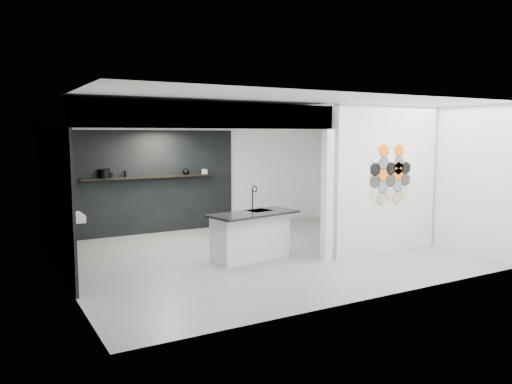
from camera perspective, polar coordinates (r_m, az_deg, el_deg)
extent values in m
cube|color=slate|center=(9.53, 0.37, -7.13)|extent=(7.00, 6.00, 0.01)
cube|color=silver|center=(9.84, 14.66, 1.39)|extent=(2.45, 0.15, 2.80)
cube|color=black|center=(11.53, -12.69, 1.07)|extent=(4.40, 0.04, 2.35)
cube|color=black|center=(9.16, -22.14, -0.68)|extent=(0.04, 4.00, 2.35)
cube|color=silver|center=(9.61, -9.46, 8.26)|extent=(4.40, 4.00, 0.40)
cube|color=silver|center=(8.94, 8.14, -0.42)|extent=(0.16, 0.16, 2.35)
cube|color=silver|center=(7.84, -4.57, 8.71)|extent=(4.40, 0.16, 0.40)
cube|color=silver|center=(9.04, -20.44, -2.78)|extent=(0.40, 0.60, 0.12)
cube|color=black|center=(11.45, -12.08, 1.67)|extent=(3.00, 0.15, 0.04)
cube|color=silver|center=(9.07, -0.61, -5.13)|extent=(1.52, 0.78, 0.83)
cube|color=black|center=(8.93, -0.30, -2.48)|extent=(1.74, 1.00, 0.04)
cube|color=black|center=(9.17, 0.37, -2.15)|extent=(0.49, 0.44, 0.01)
cylinder|color=black|center=(9.29, -0.40, -0.79)|extent=(0.03, 0.03, 0.39)
torus|color=black|center=(9.22, -0.17, 0.36)|extent=(0.04, 0.14, 0.14)
cylinder|color=black|center=(11.18, -16.95, 2.03)|extent=(0.26, 0.26, 0.20)
ellipsoid|color=black|center=(11.73, -8.00, 2.31)|extent=(0.20, 0.20, 0.14)
cylinder|color=gray|center=(11.92, -5.88, 2.34)|extent=(0.20, 0.20, 0.11)
cylinder|color=gray|center=(11.92, -5.88, 2.36)|extent=(0.11, 0.11, 0.12)
cylinder|color=black|center=(11.29, -14.73, 2.00)|extent=(0.07, 0.07, 0.15)
cylinder|color=black|center=(11.22, -16.27, 1.84)|extent=(0.11, 0.11, 0.11)
cylinder|color=beige|center=(9.55, 13.41, -0.16)|extent=(0.26, 0.02, 0.26)
cylinder|color=#2D2D2D|center=(9.53, 13.44, 1.18)|extent=(0.26, 0.02, 0.26)
cylinder|color=black|center=(9.51, 13.48, 2.53)|extent=(0.26, 0.02, 0.26)
cylinder|color=white|center=(9.50, 13.52, 3.89)|extent=(0.26, 0.02, 0.26)
cylinder|color=tan|center=(9.70, 14.23, -0.76)|extent=(0.26, 0.02, 0.26)
cylinder|color=#66635E|center=(9.67, 14.27, 0.57)|extent=(0.26, 0.02, 0.26)
cylinder|color=orange|center=(9.65, 14.31, 1.90)|extent=(0.26, 0.02, 0.26)
cylinder|color=black|center=(9.64, 14.35, 3.23)|extent=(0.26, 0.02, 0.26)
cylinder|color=orange|center=(9.63, 14.39, 4.57)|extent=(0.26, 0.02, 0.26)
cylinder|color=beige|center=(9.82, 15.08, -0.03)|extent=(0.26, 0.02, 0.26)
cylinder|color=#2D2D2D|center=(9.80, 15.12, 1.28)|extent=(0.26, 0.02, 0.26)
cylinder|color=black|center=(9.78, 15.16, 2.59)|extent=(0.26, 0.02, 0.26)
cylinder|color=white|center=(9.77, 15.20, 3.91)|extent=(0.26, 0.02, 0.26)
cylinder|color=tan|center=(9.97, 15.86, -0.61)|extent=(0.26, 0.02, 0.26)
cylinder|color=#66635E|center=(9.94, 15.90, 0.68)|extent=(0.26, 0.02, 0.26)
cylinder|color=orange|center=(9.92, 15.94, 1.97)|extent=(0.26, 0.02, 0.26)
cylinder|color=black|center=(9.91, 15.98, 3.27)|extent=(0.26, 0.02, 0.26)
cylinder|color=orange|center=(9.90, 16.02, 4.57)|extent=(0.26, 0.02, 0.26)
cylinder|color=beige|center=(10.09, 16.65, 0.10)|extent=(0.26, 0.02, 0.26)
cylinder|color=#2D2D2D|center=(10.07, 16.70, 1.37)|extent=(0.26, 0.02, 0.26)
cylinder|color=black|center=(10.06, 16.74, 2.65)|extent=(0.26, 0.02, 0.26)
cylinder|color=white|center=(10.04, 16.78, 3.93)|extent=(0.26, 0.02, 0.26)
cylinder|color=orange|center=(9.92, 15.96, 2.62)|extent=(0.26, 0.02, 0.26)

